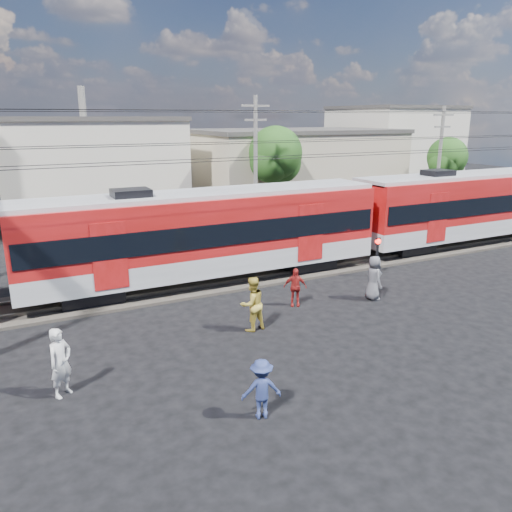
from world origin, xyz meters
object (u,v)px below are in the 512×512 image
at_px(car_silver, 466,209).
at_px(crossing_signal, 377,250).
at_px(commuter_train, 211,231).
at_px(pedestrian_a, 60,362).
at_px(pedestrian_c, 261,389).

bearing_deg(car_silver, crossing_signal, 128.09).
height_order(commuter_train, pedestrian_a, commuter_train).
relative_size(pedestrian_a, crossing_signal, 1.02).
distance_m(pedestrian_a, car_silver, 32.11).
xyz_separation_m(car_silver, crossing_signal, (-15.18, -8.22, 0.60)).
bearing_deg(commuter_train, pedestrian_a, -135.18).
xyz_separation_m(commuter_train, crossing_signal, (7.21, -2.68, -1.09)).
distance_m(pedestrian_a, crossing_signal, 15.01).
height_order(car_silver, crossing_signal, crossing_signal).
height_order(commuter_train, crossing_signal, commuter_train).
bearing_deg(crossing_signal, pedestrian_a, -162.90).
bearing_deg(pedestrian_c, car_silver, -132.65).
xyz_separation_m(pedestrian_c, crossing_signal, (10.00, 7.72, 0.53)).
xyz_separation_m(pedestrian_a, car_silver, (29.52, 12.63, -0.25)).
height_order(commuter_train, car_silver, commuter_train).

